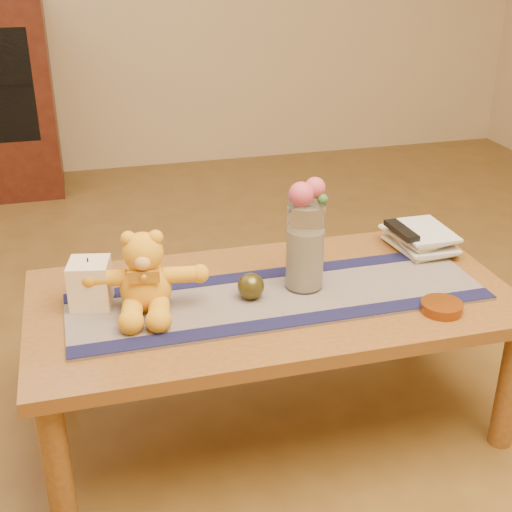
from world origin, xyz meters
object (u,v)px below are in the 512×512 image
object	(u,v)px
pillar_candle	(90,283)
book_bottom	(398,250)
bronze_ball	(251,286)
amber_dish	(442,307)
teddy_bear	(145,272)
glass_vase	(305,246)
tv_remote	(401,230)

from	to	relation	value
pillar_candle	book_bottom	distance (m)	1.00
bronze_ball	amber_dish	size ratio (longest dim) A/B	0.66
pillar_candle	amber_dish	world-z (taller)	pillar_candle
teddy_bear	amber_dish	distance (m)	0.83
bronze_ball	amber_dish	bearing A→B (deg)	-21.94
glass_vase	teddy_bear	bearing A→B (deg)	-179.53
book_bottom	amber_dish	distance (m)	0.39
pillar_candle	tv_remote	world-z (taller)	pillar_candle
pillar_candle	tv_remote	distance (m)	0.99
glass_vase	bronze_ball	distance (m)	0.19
amber_dish	pillar_candle	bearing A→B (deg)	163.17
teddy_bear	bronze_ball	bearing A→B (deg)	4.36
bronze_ball	tv_remote	world-z (taller)	tv_remote
glass_vase	tv_remote	bearing A→B (deg)	21.26
pillar_candle	tv_remote	size ratio (longest dim) A/B	0.82
teddy_bear	bronze_ball	size ratio (longest dim) A/B	4.23
amber_dish	book_bottom	bearing A→B (deg)	82.17
pillar_candle	amber_dish	size ratio (longest dim) A/B	1.12
teddy_bear	glass_vase	distance (m)	0.46
bronze_ball	tv_remote	bearing A→B (deg)	17.77
glass_vase	tv_remote	xyz separation A→B (m)	(0.38, 0.15, -0.05)
bronze_ball	book_bottom	size ratio (longest dim) A/B	0.34
glass_vase	tv_remote	world-z (taller)	glass_vase
book_bottom	teddy_bear	bearing A→B (deg)	-175.15
teddy_bear	amber_dish	size ratio (longest dim) A/B	2.78
tv_remote	book_bottom	bearing A→B (deg)	90.00
bronze_ball	pillar_candle	bearing A→B (deg)	169.27
tv_remote	amber_dish	size ratio (longest dim) A/B	1.37
tv_remote	amber_dish	distance (m)	0.39
bronze_ball	amber_dish	xyz separation A→B (m)	(0.50, -0.20, -0.03)
tv_remote	glass_vase	bearing A→B (deg)	-161.77
book_bottom	tv_remote	size ratio (longest dim) A/B	1.39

